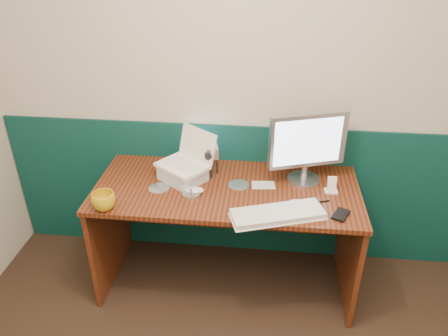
# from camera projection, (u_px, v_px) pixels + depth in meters

# --- Properties ---
(back_wall) EXTENTS (3.50, 0.04, 2.50)m
(back_wall) POSITION_uv_depth(u_px,v_px,m) (261.00, 89.00, 2.70)
(back_wall) COLOR beige
(back_wall) RESTS_ON ground
(wainscot) EXTENTS (3.48, 0.02, 1.00)m
(wainscot) POSITION_uv_depth(u_px,v_px,m) (257.00, 192.00, 3.05)
(wainscot) COLOR #073031
(wainscot) RESTS_ON ground
(desk) EXTENTS (1.60, 0.70, 0.75)m
(desk) POSITION_uv_depth(u_px,v_px,m) (226.00, 237.00, 2.82)
(desk) COLOR #3B160A
(desk) RESTS_ON ground
(laptop_riser) EXTENTS (0.33, 0.32, 0.09)m
(laptop_riser) POSITION_uv_depth(u_px,v_px,m) (183.00, 174.00, 2.70)
(laptop_riser) COLOR silver
(laptop_riser) RESTS_ON desk
(laptop) EXTENTS (0.36, 0.35, 0.24)m
(laptop) POSITION_uv_depth(u_px,v_px,m) (181.00, 150.00, 2.62)
(laptop) COLOR white
(laptop) RESTS_ON laptop_riser
(monitor) EXTENTS (0.49, 0.28, 0.47)m
(monitor) POSITION_uv_depth(u_px,v_px,m) (307.00, 147.00, 2.59)
(monitor) COLOR #ACACB1
(monitor) RESTS_ON desk
(keyboard) EXTENTS (0.53, 0.32, 0.03)m
(keyboard) POSITION_uv_depth(u_px,v_px,m) (278.00, 214.00, 2.37)
(keyboard) COLOR silver
(keyboard) RESTS_ON desk
(mouse_right) EXTENTS (0.11, 0.08, 0.03)m
(mouse_right) POSITION_uv_depth(u_px,v_px,m) (298.00, 203.00, 2.46)
(mouse_right) COLOR white
(mouse_right) RESTS_ON desk
(mouse_left) EXTENTS (0.12, 0.08, 0.04)m
(mouse_left) POSITION_uv_depth(u_px,v_px,m) (195.00, 190.00, 2.58)
(mouse_left) COLOR silver
(mouse_left) RESTS_ON desk
(mug) EXTENTS (0.14, 0.14, 0.10)m
(mug) POSITION_uv_depth(u_px,v_px,m) (104.00, 201.00, 2.42)
(mug) COLOR gold
(mug) RESTS_ON desk
(camcorder) EXTENTS (0.11, 0.13, 0.18)m
(camcorder) POSITION_uv_depth(u_px,v_px,m) (212.00, 162.00, 2.73)
(camcorder) COLOR #B7B7BC
(camcorder) RESTS_ON desk
(cd_spindle) EXTENTS (0.11, 0.11, 0.02)m
(cd_spindle) POSITION_uv_depth(u_px,v_px,m) (191.00, 194.00, 2.55)
(cd_spindle) COLOR #B4B9C5
(cd_spindle) RESTS_ON desk
(cd_loose_a) EXTENTS (0.13, 0.13, 0.00)m
(cd_loose_a) POSITION_uv_depth(u_px,v_px,m) (159.00, 188.00, 2.63)
(cd_loose_a) COLOR #B1B7C2
(cd_loose_a) RESTS_ON desk
(cd_loose_b) EXTENTS (0.13, 0.13, 0.00)m
(cd_loose_b) POSITION_uv_depth(u_px,v_px,m) (239.00, 185.00, 2.67)
(cd_loose_b) COLOR silver
(cd_loose_b) RESTS_ON desk
(pen) EXTENTS (0.15, 0.06, 0.01)m
(pen) POSITION_uv_depth(u_px,v_px,m) (317.00, 202.00, 2.49)
(pen) COLOR black
(pen) RESTS_ON desk
(papers) EXTENTS (0.15, 0.11, 0.00)m
(papers) POSITION_uv_depth(u_px,v_px,m) (263.00, 185.00, 2.66)
(papers) COLOR silver
(papers) RESTS_ON desk
(dock) EXTENTS (0.08, 0.06, 0.01)m
(dock) POSITION_uv_depth(u_px,v_px,m) (331.00, 191.00, 2.59)
(dock) COLOR white
(dock) RESTS_ON desk
(music_player) EXTENTS (0.05, 0.03, 0.09)m
(music_player) POSITION_uv_depth(u_px,v_px,m) (332.00, 184.00, 2.57)
(music_player) COLOR white
(music_player) RESTS_ON dock
(pda) EXTENTS (0.12, 0.14, 0.01)m
(pda) POSITION_uv_depth(u_px,v_px,m) (341.00, 215.00, 2.38)
(pda) COLOR black
(pda) RESTS_ON desk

